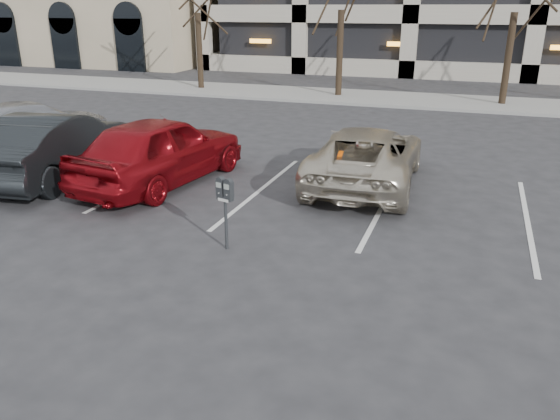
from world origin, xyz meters
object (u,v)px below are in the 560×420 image
(car_dark, at_px, (55,145))
(car_silver, at_px, (31,125))
(suv_silver, at_px, (366,156))
(car_red, at_px, (161,150))
(parking_meter, at_px, (225,196))

(car_dark, relative_size, car_silver, 1.01)
(suv_silver, bearing_deg, car_red, 16.40)
(parking_meter, xyz_separation_m, car_dark, (-5.63, 2.43, -0.16))
(car_dark, distance_m, car_silver, 3.38)
(car_red, height_order, car_silver, car_red)
(suv_silver, distance_m, car_silver, 9.81)
(parking_meter, relative_size, car_dark, 0.26)
(car_red, height_order, car_dark, car_red)
(parking_meter, height_order, car_silver, car_silver)
(suv_silver, relative_size, car_silver, 1.04)
(parking_meter, distance_m, car_red, 4.14)
(car_red, relative_size, car_dark, 0.99)
(suv_silver, relative_size, car_dark, 1.03)
(parking_meter, relative_size, car_silver, 0.26)
(car_red, bearing_deg, car_dark, 16.76)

